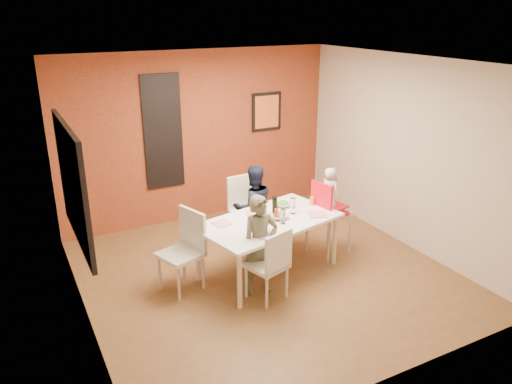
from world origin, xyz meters
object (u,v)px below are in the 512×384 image
chair_near (272,262)px  child_far (253,207)px  high_chair (327,211)px  child_near (260,245)px  toddler (330,190)px  chair_left (186,246)px  chair_far (245,206)px  wine_bottle (275,206)px  paper_towel_roll (263,214)px  dining_table (269,224)px

chair_near → child_far: size_ratio=0.73×
high_chair → child_far: (-0.80, 0.67, -0.03)m
child_far → child_near: bearing=74.4°
chair_near → toddler: 1.53m
chair_left → child_near: child_near is taller
toddler → chair_far: bearing=34.1°
chair_near → chair_far: (0.46, 1.60, 0.05)m
chair_near → child_near: bearing=-101.3°
chair_left → child_near: size_ratio=0.80×
wine_bottle → chair_far: bearing=88.2°
chair_near → child_far: (0.46, 1.35, 0.12)m
chair_left → wine_bottle: wine_bottle is taller
chair_left → toddler: (2.07, -0.06, 0.40)m
chair_far → wine_bottle: bearing=-95.2°
chair_near → high_chair: high_chair is taller
chair_far → paper_towel_roll: bearing=-108.4°
chair_left → wine_bottle: size_ratio=3.83×
chair_near → high_chair: (1.26, 0.68, 0.15)m
toddler → child_near: bearing=100.6°
toddler → paper_towel_roll: size_ratio=2.46×
chair_left → child_near: (0.75, -0.52, 0.07)m
chair_left → high_chair: high_chair is taller
child_far → paper_towel_roll: (-0.29, -0.80, 0.25)m
chair_far → child_near: size_ratio=0.79×
child_far → paper_towel_roll: bearing=78.4°
dining_table → paper_towel_roll: size_ratio=7.76×
child_near → chair_left: bearing=147.7°
chair_near → paper_towel_roll: 0.69m
child_near → toddler: (1.32, 0.45, 0.33)m
toddler → wine_bottle: toddler is taller
toddler → chair_left: bearing=79.8°
chair_left → paper_towel_roll: 1.02m
wine_bottle → paper_towel_roll: wine_bottle is taller
chair_left → child_far: 1.38m
chair_near → toddler: (1.29, 0.69, 0.45)m
chair_near → child_near: child_near is taller
dining_table → child_far: (0.17, 0.74, -0.06)m
dining_table → chair_near: bearing=-116.1°
high_chair → paper_towel_roll: bearing=86.4°
chair_far → child_far: child_far is taller
paper_towel_roll → wine_bottle: bearing=28.6°
dining_table → chair_far: chair_far is taller
chair_far → child_far: (0.01, -0.25, 0.07)m
high_chair → paper_towel_roll: size_ratio=4.27×
chair_far → high_chair: high_chair is taller
dining_table → child_near: child_near is taller
child_near → paper_towel_roll: size_ratio=4.91×
child_near → wine_bottle: 0.69m
high_chair → child_near: 1.36m
chair_near → high_chair: 1.44m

